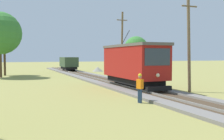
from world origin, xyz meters
TOP-DOWN VIEW (x-y plane):
  - red_tram at (0.00, 19.07)m, footprint 2.60×8.54m
  - freight_car at (0.00, 45.59)m, footprint 2.40×5.20m
  - utility_pole_near_tram at (3.27, 15.81)m, footprint 1.40×0.60m
  - utility_pole_mid at (3.27, 29.07)m, footprint 1.40×0.56m
  - gravel_pile at (5.16, 44.64)m, footprint 2.08×2.08m
  - track_worker at (-2.65, 12.68)m, footprint 0.34×0.43m
  - tree_left_near at (11.08, 40.78)m, footprint 4.23×4.23m
  - tree_left_far at (-10.59, 39.94)m, footprint 3.86×3.86m
  - tree_right_far at (-11.03, 36.19)m, footprint 5.58×5.58m

SIDE VIEW (x-z plane):
  - gravel_pile at x=5.16m, z-range 0.00..0.86m
  - track_worker at x=-2.65m, z-range 0.09..1.88m
  - freight_car at x=0.00m, z-range 0.40..2.71m
  - red_tram at x=0.00m, z-range -0.20..4.59m
  - utility_pole_near_tram at x=3.27m, z-range 0.10..7.74m
  - tree_left_near at x=11.08m, z-range 1.05..7.39m
  - utility_pole_mid at x=3.27m, z-range 0.10..8.42m
  - tree_left_far at x=-10.59m, z-range 1.64..8.82m
  - tree_right_far at x=-11.03m, z-range 1.52..10.14m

